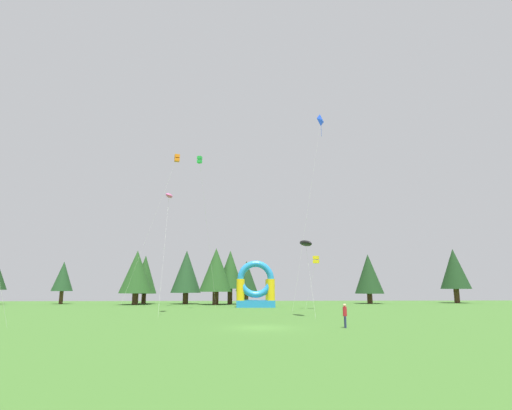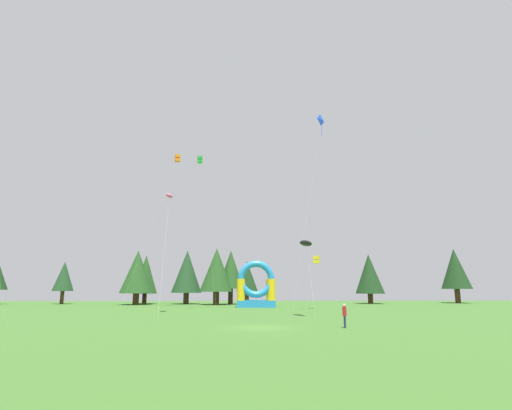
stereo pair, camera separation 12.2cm
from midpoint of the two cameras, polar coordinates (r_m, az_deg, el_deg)
ground_plane at (r=31.50m, az=0.69°, el=-16.77°), size 120.00×120.00×0.00m
kite_blue_diamond at (r=56.23m, az=9.05°, el=11.45°), size 4.86×1.04×25.43m
kite_yellow_box at (r=57.77m, az=8.32°, el=-7.56°), size 2.07×1.01×7.19m
kite_pink_parafoil at (r=49.85m, az=-12.11°, el=1.27°), size 1.09×7.03×14.16m
kite_green_box at (r=57.16m, az=-7.93°, el=6.17°), size 2.78×5.34×20.69m
kite_black_parafoil at (r=43.32m, az=6.87°, el=-5.33°), size 1.60×3.76×8.02m
kite_orange_box at (r=64.89m, az=-11.05°, el=6.40°), size 7.30×2.36×23.16m
person_left_edge at (r=31.97m, az=12.20°, el=-14.58°), size 0.30×0.30×1.74m
inflatable_yellow_castle at (r=62.53m, az=-0.14°, el=-11.83°), size 5.69×4.23×6.85m
tree_row_1 at (r=82.14m, az=-25.39°, el=-9.01°), size 3.63×3.63×7.48m
tree_row_2 at (r=74.62m, az=-16.47°, el=-9.42°), size 3.55×3.55×8.03m
tree_row_3 at (r=74.60m, az=-16.38°, el=-8.95°), size 5.71×5.71×9.24m
tree_row_4 at (r=78.95m, az=-15.30°, el=-9.35°), size 4.41×4.41×8.73m
tree_row_5 at (r=75.65m, az=-9.76°, el=-9.15°), size 5.39×5.39×9.50m
tree_row_6 at (r=72.20m, az=-5.65°, el=-9.01°), size 5.78×5.78×9.66m
tree_row_7 at (r=73.56m, az=-3.67°, el=-9.02°), size 4.64×4.64×9.38m
tree_row_8 at (r=71.83m, az=-1.39°, el=-9.94°), size 3.76×3.76×7.41m
tree_row_9 at (r=79.27m, az=15.40°, el=-9.26°), size 5.23×5.23×8.97m
tree_row_10 at (r=87.66m, az=25.92°, el=-8.04°), size 5.48×5.48×10.20m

